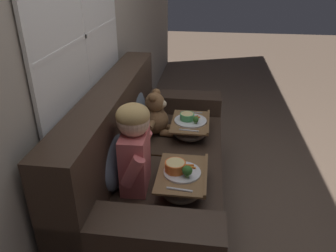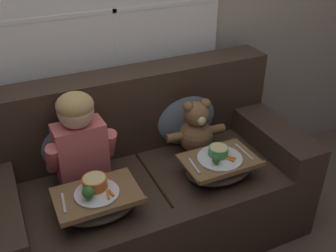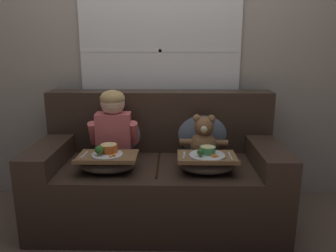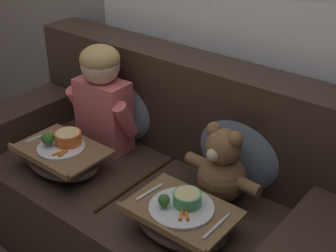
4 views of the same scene
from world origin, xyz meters
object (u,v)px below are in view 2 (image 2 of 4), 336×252
at_px(throw_pillow_behind_teddy, 185,112).
at_px(lap_tray_child, 98,201).
at_px(throw_pillow_behind_child, 74,137).
at_px(child_figure, 79,135).
at_px(couch, 145,183).
at_px(lap_tray_teddy, 219,166).
at_px(teddy_bear, 196,131).

xyz_separation_m(throw_pillow_behind_teddy, lap_tray_child, (-0.70, -0.43, -0.13)).
height_order(throw_pillow_behind_child, throw_pillow_behind_teddy, throw_pillow_behind_teddy).
relative_size(throw_pillow_behind_child, throw_pillow_behind_teddy, 0.99).
bearing_deg(throw_pillow_behind_child, throw_pillow_behind_teddy, 0.00).
xyz_separation_m(child_figure, lap_tray_child, (-0.00, -0.28, -0.23)).
height_order(couch, lap_tray_teddy, couch).
bearing_deg(teddy_bear, couch, -176.52).
height_order(throw_pillow_behind_child, teddy_bear, throw_pillow_behind_child).
xyz_separation_m(couch, child_figure, (-0.35, 0.02, 0.42)).
bearing_deg(lap_tray_teddy, teddy_bear, 90.07).
distance_m(lap_tray_child, lap_tray_teddy, 0.70).
bearing_deg(throw_pillow_behind_teddy, lap_tray_teddy, -90.01).
height_order(child_figure, teddy_bear, child_figure).
bearing_deg(child_figure, lap_tray_teddy, -21.71).
height_order(throw_pillow_behind_teddy, lap_tray_child, throw_pillow_behind_teddy).
height_order(lap_tray_child, lap_tray_teddy, lap_tray_child).
relative_size(throw_pillow_behind_teddy, teddy_bear, 1.17).
distance_m(couch, teddy_bear, 0.44).
relative_size(throw_pillow_behind_teddy, child_figure, 0.82).
relative_size(child_figure, lap_tray_child, 1.29).
xyz_separation_m(throw_pillow_behind_child, lap_tray_teddy, (0.69, -0.43, -0.13)).
bearing_deg(throw_pillow_behind_teddy, throw_pillow_behind_child, 180.00).
bearing_deg(teddy_bear, throw_pillow_behind_teddy, 89.85).
distance_m(throw_pillow_behind_child, teddy_bear, 0.71).
xyz_separation_m(throw_pillow_behind_child, throw_pillow_behind_teddy, (0.69, 0.00, 0.00)).
bearing_deg(couch, child_figure, 175.90).
distance_m(throw_pillow_behind_teddy, lap_tray_teddy, 0.45).
distance_m(throw_pillow_behind_child, throw_pillow_behind_teddy, 0.69).
bearing_deg(lap_tray_teddy, couch, 144.08).
relative_size(throw_pillow_behind_child, lap_tray_teddy, 1.06).
distance_m(couch, throw_pillow_behind_teddy, 0.50).
relative_size(couch, teddy_bear, 4.87).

